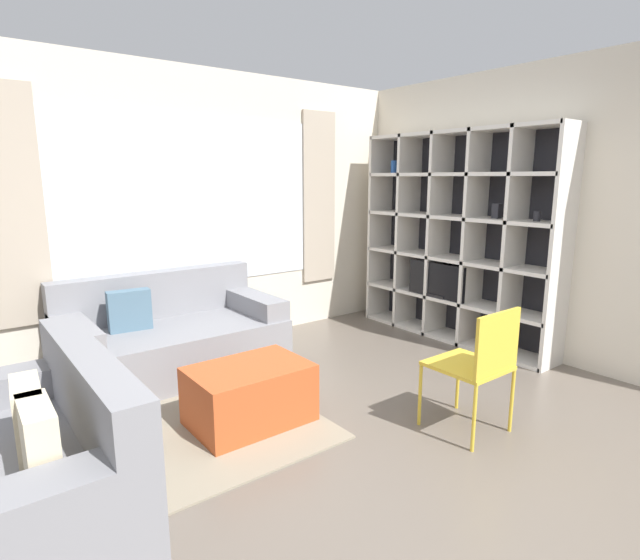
# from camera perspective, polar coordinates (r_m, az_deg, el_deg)

# --- Properties ---
(ground_plane) EXTENTS (16.00, 16.00, 0.00)m
(ground_plane) POSITION_cam_1_polar(r_m,az_deg,el_deg) (3.02, 13.64, -22.60)
(ground_plane) COLOR #665B51
(wall_back) EXTENTS (6.04, 0.11, 2.70)m
(wall_back) POSITION_cam_1_polar(r_m,az_deg,el_deg) (5.03, -14.31, 7.58)
(wall_back) COLOR beige
(wall_back) RESTS_ON ground_plane
(wall_right) EXTENTS (0.07, 4.26, 2.70)m
(wall_right) POSITION_cam_1_polar(r_m,az_deg,el_deg) (5.40, 18.13, 7.56)
(wall_right) COLOR beige
(wall_right) RESTS_ON ground_plane
(area_rug) EXTENTS (2.01, 1.62, 0.01)m
(area_rug) POSITION_cam_1_polar(r_m,az_deg,el_deg) (3.62, -17.66, -16.49)
(area_rug) COLOR gray
(area_rug) RESTS_ON ground_plane
(shelving_unit) EXTENTS (0.38, 2.25, 2.14)m
(shelving_unit) POSITION_cam_1_polar(r_m,az_deg,el_deg) (5.36, 15.43, 4.55)
(shelving_unit) COLOR #232328
(shelving_unit) RESTS_ON ground_plane
(couch_main) EXTENTS (1.81, 0.97, 0.85)m
(couch_main) POSITION_cam_1_polar(r_m,az_deg,el_deg) (4.57, -16.58, -6.43)
(couch_main) COLOR gray
(couch_main) RESTS_ON ground_plane
(couch_side) EXTENTS (0.97, 1.53, 0.85)m
(couch_side) POSITION_cam_1_polar(r_m,az_deg,el_deg) (2.89, -31.01, -18.46)
(couch_side) COLOR gray
(couch_side) RESTS_ON ground_plane
(ottoman) EXTENTS (0.80, 0.55, 0.42)m
(ottoman) POSITION_cam_1_polar(r_m,az_deg,el_deg) (3.57, -8.06, -12.87)
(ottoman) COLOR #B74C23
(ottoman) RESTS_ON ground_plane
(folding_chair) EXTENTS (0.44, 0.46, 0.86)m
(folding_chair) POSITION_cam_1_polar(r_m,az_deg,el_deg) (3.45, 17.74, -8.69)
(folding_chair) COLOR gold
(folding_chair) RESTS_ON ground_plane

